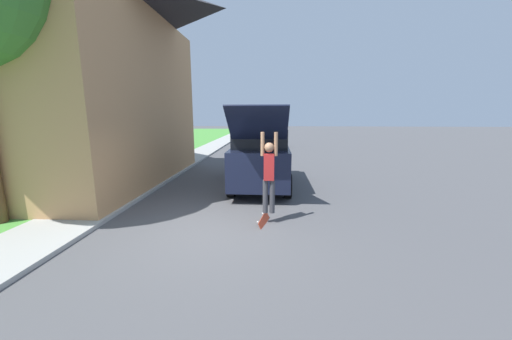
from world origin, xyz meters
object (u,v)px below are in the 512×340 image
object	(u,v)px
skateboarder	(269,172)
car_down_street	(269,139)
skateboard	(264,221)
suv_parked	(261,155)

from	to	relation	value
skateboarder	car_down_street	bearing A→B (deg)	90.87
skateboarder	skateboard	size ratio (longest dim) A/B	2.59
car_down_street	skateboarder	size ratio (longest dim) A/B	2.08
car_down_street	skateboarder	bearing A→B (deg)	-89.13
suv_parked	car_down_street	bearing A→B (deg)	89.68
skateboard	suv_parked	bearing A→B (deg)	93.37
skateboard	skateboarder	bearing A→B (deg)	24.74
skateboarder	skateboard	bearing A→B (deg)	-155.26
suv_parked	car_down_street	distance (m)	13.88
suv_parked	car_down_street	size ratio (longest dim) A/B	1.37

